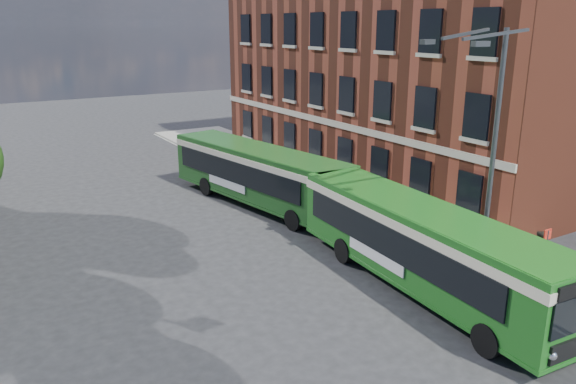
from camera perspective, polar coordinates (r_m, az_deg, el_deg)
ground at (r=20.47m, az=4.93°, el=-9.78°), size 120.00×120.00×0.00m
pavement at (r=30.32m, az=6.74°, el=-0.74°), size 6.00×48.00×0.15m
kerb_line at (r=28.64m, az=1.91°, el=-1.83°), size 0.12×48.00×0.01m
brick_office at (r=36.61m, az=12.07°, el=13.01°), size 12.10×26.00×14.20m
street_lamp at (r=20.73m, az=19.51°, el=3.71°), size 2.96×2.38×9.00m
bus_stop_sign at (r=21.03m, az=24.59°, el=-6.08°), size 0.35×0.08×2.52m
bus_front at (r=20.25m, az=13.59°, el=-4.84°), size 3.31×12.33×3.02m
bus_rear at (r=29.09m, az=-3.09°, el=2.20°), size 4.48×12.27×3.02m
pedestrian_a at (r=22.30m, az=18.52°, el=-5.79°), size 0.66×0.59×1.51m
pedestrian_b at (r=23.32m, az=24.03°, el=-5.41°), size 0.84×0.71×1.52m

